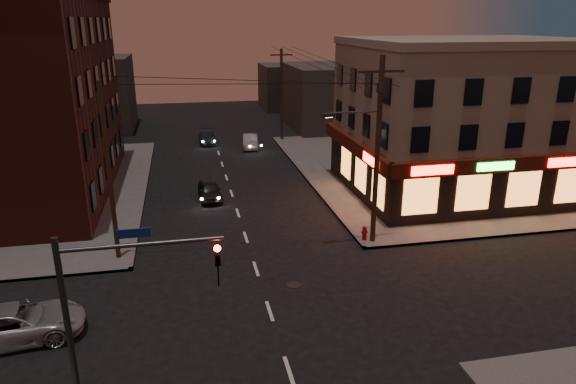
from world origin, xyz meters
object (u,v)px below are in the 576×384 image
object	(u,v)px
suv_cross	(15,324)
sedan_mid	(250,141)
sedan_far	(207,137)
fire_hydrant	(365,232)
sedan_near	(210,190)

from	to	relation	value
suv_cross	sedan_mid	size ratio (longest dim) A/B	1.27
sedan_far	fire_hydrant	size ratio (longest dim) A/B	4.99
sedan_mid	fire_hydrant	distance (m)	23.67
sedan_near	sedan_mid	distance (m)	15.13
suv_cross	fire_hydrant	world-z (taller)	suv_cross
sedan_near	sedan_far	bearing A→B (deg)	84.72
fire_hydrant	suv_cross	bearing A→B (deg)	-159.75
suv_cross	sedan_mid	xyz separation A→B (m)	(13.13, 29.48, -0.05)
suv_cross	sedan_near	distance (m)	17.28
sedan_near	sedan_mid	world-z (taller)	sedan_mid
sedan_far	suv_cross	bearing A→B (deg)	-104.92
suv_cross	sedan_mid	bearing A→B (deg)	-31.98
sedan_near	sedan_mid	xyz separation A→B (m)	(4.78, 14.35, 0.03)
suv_cross	sedan_near	xyz separation A→B (m)	(8.35, 15.12, -0.08)
sedan_near	sedan_far	world-z (taller)	sedan_near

